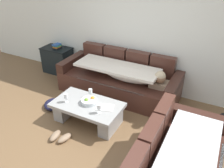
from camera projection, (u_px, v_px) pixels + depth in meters
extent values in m
plane|color=brown|center=(86.00, 145.00, 3.58)|extent=(14.00, 14.00, 0.00)
cube|color=white|center=(141.00, 27.00, 4.56)|extent=(9.00, 0.10, 2.70)
cube|color=#47271F|center=(118.00, 85.00, 4.80)|extent=(2.48, 0.92, 0.42)
cube|color=#47271F|center=(95.00, 53.00, 5.19)|extent=(0.50, 0.16, 0.46)
cube|color=#47271F|center=(115.00, 57.00, 4.98)|extent=(0.50, 0.16, 0.46)
cube|color=#47271F|center=(138.00, 62.00, 4.77)|extent=(0.50, 0.16, 0.46)
cube|color=#47271F|center=(163.00, 67.00, 4.55)|extent=(0.50, 0.16, 0.46)
cube|color=#391F19|center=(72.00, 61.00, 5.11)|extent=(0.18, 0.92, 0.20)
cube|color=#391F19|center=(175.00, 85.00, 4.18)|extent=(0.18, 0.92, 0.20)
cube|color=gray|center=(160.00, 84.00, 4.31)|extent=(0.36, 0.28, 0.11)
sphere|color=#936B4C|center=(160.00, 78.00, 4.20)|extent=(0.21, 0.21, 0.21)
sphere|color=#CCB793|center=(160.00, 76.00, 4.18)|extent=(0.20, 0.20, 0.20)
ellipsoid|color=silver|center=(129.00, 74.00, 4.48)|extent=(1.10, 0.44, 0.28)
cube|color=silver|center=(117.00, 67.00, 4.52)|extent=(1.70, 0.60, 0.05)
cube|color=silver|center=(108.00, 94.00, 4.45)|extent=(1.44, 0.04, 0.38)
cube|color=#47271F|center=(151.00, 141.00, 2.76)|extent=(0.16, 0.51, 0.46)
cube|color=#47271F|center=(164.00, 116.00, 3.17)|extent=(0.16, 0.51, 0.46)
cube|color=#391F19|center=(195.00, 117.00, 3.37)|extent=(0.92, 0.18, 0.20)
ellipsoid|color=silver|center=(185.00, 160.00, 2.62)|extent=(0.44, 1.07, 0.28)
cube|color=silver|center=(189.00, 153.00, 2.57)|extent=(0.60, 1.50, 0.05)
cube|color=#9B9C9C|center=(87.00, 105.00, 3.93)|extent=(1.20, 0.68, 0.06)
cube|color=#9B9C9C|center=(67.00, 107.00, 4.21)|extent=(0.20, 0.54, 0.32)
cube|color=#9B9C9C|center=(111.00, 122.00, 3.84)|extent=(0.20, 0.54, 0.32)
cylinder|color=silver|center=(89.00, 101.00, 3.92)|extent=(0.28, 0.28, 0.07)
sphere|color=orange|center=(93.00, 98.00, 3.95)|extent=(0.08, 0.08, 0.08)
sphere|color=#6A9F29|center=(86.00, 100.00, 3.89)|extent=(0.08, 0.08, 0.08)
cylinder|color=silver|center=(67.00, 102.00, 3.96)|extent=(0.06, 0.06, 0.01)
cylinder|color=silver|center=(66.00, 100.00, 3.94)|extent=(0.01, 0.01, 0.07)
cylinder|color=silver|center=(66.00, 96.00, 3.90)|extent=(0.07, 0.07, 0.08)
cylinder|color=silver|center=(99.00, 113.00, 3.68)|extent=(0.06, 0.06, 0.01)
cylinder|color=silver|center=(99.00, 111.00, 3.66)|extent=(0.01, 0.01, 0.07)
cylinder|color=silver|center=(99.00, 107.00, 3.62)|extent=(0.07, 0.07, 0.08)
cylinder|color=silver|center=(91.00, 97.00, 4.09)|extent=(0.06, 0.06, 0.01)
cylinder|color=silver|center=(91.00, 95.00, 4.07)|extent=(0.01, 0.01, 0.07)
cylinder|color=silver|center=(90.00, 91.00, 4.03)|extent=(0.07, 0.07, 0.08)
cube|color=white|center=(105.00, 107.00, 3.81)|extent=(0.33, 0.29, 0.01)
cube|color=black|center=(58.00, 61.00, 5.67)|extent=(0.70, 0.42, 0.62)
cube|color=black|center=(56.00, 48.00, 5.51)|extent=(0.72, 0.44, 0.02)
cube|color=black|center=(57.00, 48.00, 5.48)|extent=(0.15, 0.21, 0.03)
cube|color=#B76623|center=(57.00, 47.00, 5.46)|extent=(0.13, 0.17, 0.03)
cube|color=#338C59|center=(57.00, 46.00, 5.46)|extent=(0.14, 0.17, 0.03)
cube|color=#2D569E|center=(57.00, 45.00, 5.43)|extent=(0.15, 0.21, 0.03)
ellipsoid|color=#8C7259|center=(55.00, 136.00, 3.70)|extent=(0.16, 0.28, 0.09)
ellipsoid|color=#8C7259|center=(65.00, 138.00, 3.66)|extent=(0.18, 0.29, 0.09)
ellipsoid|color=#191933|center=(52.00, 104.00, 4.46)|extent=(0.49, 0.51, 0.12)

